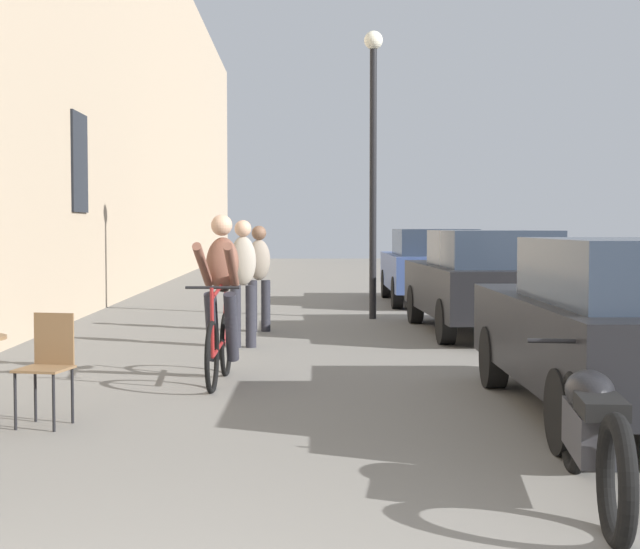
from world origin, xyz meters
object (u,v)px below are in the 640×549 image
object	(u,v)px
parked_motorcycle	(593,431)
cafe_chair_mid_toward_street	(48,361)
pedestrian_near	(243,276)
parked_car_nearest	(624,325)
cyclist_on_bicycle	(221,302)
street_lamp	(373,137)
parked_car_third	(431,265)
pedestrian_mid	(259,272)
parked_car_second	(485,280)

from	to	relation	value
parked_motorcycle	cafe_chair_mid_toward_street	bearing A→B (deg)	149.26
cafe_chair_mid_toward_street	pedestrian_near	distance (m)	5.03
parked_car_nearest	parked_motorcycle	size ratio (longest dim) A/B	1.98
cafe_chair_mid_toward_street	cyclist_on_bicycle	bearing A→B (deg)	60.70
parked_car_nearest	parked_motorcycle	xyz separation A→B (m)	(-0.98, -2.34, -0.37)
cafe_chair_mid_toward_street	street_lamp	size ratio (longest dim) A/B	0.18
street_lamp	parked_motorcycle	distance (m)	11.23
street_lamp	parked_car_nearest	bearing A→B (deg)	-80.69
street_lamp	parked_motorcycle	xyz separation A→B (m)	(0.42, -10.89, -2.70)
pedestrian_near	parked_car_third	size ratio (longest dim) A/B	0.38
parked_car_nearest	cafe_chair_mid_toward_street	bearing A→B (deg)	-178.34
cafe_chair_mid_toward_street	parked_car_third	bearing A→B (deg)	68.38
pedestrian_mid	street_lamp	distance (m)	3.48
pedestrian_mid	parked_car_third	xyz separation A→B (m)	(3.34, 5.23, -0.10)
parked_car_nearest	parked_car_third	distance (m)	11.84
street_lamp	parked_car_nearest	world-z (taller)	street_lamp
cafe_chair_mid_toward_street	pedestrian_near	xyz separation A→B (m)	(1.28, 4.84, 0.42)
street_lamp	parked_motorcycle	bearing A→B (deg)	-87.79
cyclist_on_bicycle	parked_car_third	world-z (taller)	cyclist_on_bicycle
cafe_chair_mid_toward_street	street_lamp	xyz separation A→B (m)	(3.28, 8.69, 2.59)
parked_motorcycle	pedestrian_near	bearing A→B (deg)	108.97
cyclist_on_bicycle	parked_car_third	bearing A→B (deg)	70.18
cyclist_on_bicycle	street_lamp	bearing A→B (deg)	72.40
parked_car_nearest	parked_car_second	size ratio (longest dim) A/B	0.97
pedestrian_mid	parked_motorcycle	distance (m)	9.25
street_lamp	parked_motorcycle	world-z (taller)	street_lamp
cyclist_on_bicycle	pedestrian_mid	world-z (taller)	cyclist_on_bicycle
parked_car_third	cafe_chair_mid_toward_street	bearing A→B (deg)	-111.62
pedestrian_near	parked_car_second	size ratio (longest dim) A/B	0.38
cafe_chair_mid_toward_street	cyclist_on_bicycle	size ratio (longest dim) A/B	0.51
parked_car_third	pedestrian_mid	bearing A→B (deg)	-122.55
pedestrian_mid	cyclist_on_bicycle	bearing A→B (deg)	-92.56
pedestrian_mid	parked_car_third	size ratio (longest dim) A/B	0.37
pedestrian_mid	street_lamp	xyz separation A→B (m)	(1.87, 1.94, 2.21)
pedestrian_near	cyclist_on_bicycle	bearing A→B (deg)	-91.58
street_lamp	parked_car_second	distance (m)	3.57
parked_car_third	parked_motorcycle	distance (m)	14.22
parked_car_second	pedestrian_near	bearing A→B (deg)	-155.83
cyclist_on_bicycle	parked_car_third	distance (m)	10.45
parked_car_nearest	pedestrian_near	bearing A→B (deg)	125.86
cafe_chair_mid_toward_street	pedestrian_mid	bearing A→B (deg)	78.20
pedestrian_mid	parked_car_second	distance (m)	3.38
pedestrian_mid	parked_car_third	distance (m)	6.20
cyclist_on_bicycle	pedestrian_mid	distance (m)	4.61
cyclist_on_bicycle	street_lamp	xyz separation A→B (m)	(2.08, 6.54, 2.30)
pedestrian_mid	parked_motorcycle	world-z (taller)	pedestrian_mid
cafe_chair_mid_toward_street	pedestrian_near	bearing A→B (deg)	75.22
cafe_chair_mid_toward_street	parked_car_nearest	xyz separation A→B (m)	(4.68, 0.14, 0.26)
pedestrian_mid	street_lamp	bearing A→B (deg)	46.05
street_lamp	parked_car_third	xyz separation A→B (m)	(1.47, 3.29, -2.31)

